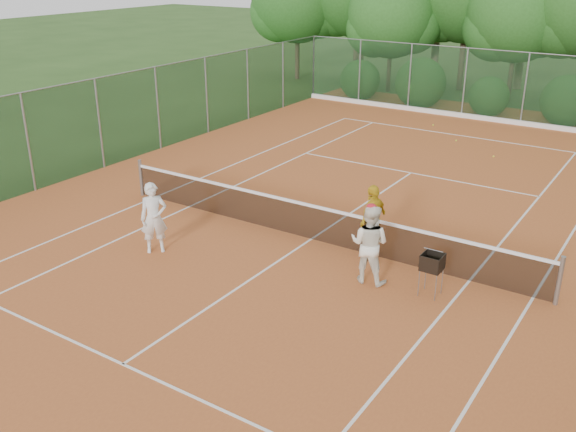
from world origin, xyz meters
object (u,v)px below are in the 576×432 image
object	(u,v)px
player_center_grp	(369,244)
player_yellow	(373,219)
ball_hopper	(432,263)
player_white	(154,218)

from	to	relation	value
player_center_grp	player_yellow	xyz separation A→B (m)	(-0.62, 1.42, -0.05)
ball_hopper	player_white	bearing A→B (deg)	-159.07
player_center_grp	player_yellow	distance (m)	1.55
player_center_grp	player_yellow	world-z (taller)	player_center_grp
ball_hopper	player_center_grp	bearing A→B (deg)	-166.93
player_yellow	ball_hopper	xyz separation A→B (m)	(2.01, -1.27, -0.10)
player_white	ball_hopper	world-z (taller)	player_white
player_white	player_yellow	size ratio (longest dim) A/B	1.02
player_center_grp	ball_hopper	world-z (taller)	player_center_grp
player_white	player_center_grp	xyz separation A→B (m)	(5.01, 1.45, 0.03)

